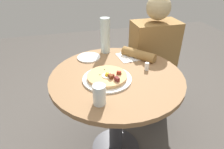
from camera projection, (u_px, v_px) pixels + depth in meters
name	position (u px, v px, depth m)	size (l,w,h in m)	color
ground_plane	(116.00, 148.00, 1.63)	(6.00, 6.00, 0.00)	#4C4742
dining_table	(116.00, 96.00, 1.34)	(0.86, 0.86, 0.72)	olive
person_seated	(151.00, 68.00, 1.76)	(0.51, 0.44, 1.14)	#2D2D33
pizza_plate	(107.00, 79.00, 1.20)	(0.30, 0.30, 0.01)	white
breakfast_pizza	(107.00, 76.00, 1.19)	(0.25, 0.25, 0.05)	tan
bread_plate	(89.00, 57.00, 1.46)	(0.17, 0.17, 0.01)	white
napkin	(128.00, 57.00, 1.47)	(0.17, 0.14, 0.00)	white
fork	(130.00, 56.00, 1.48)	(0.18, 0.01, 0.01)	silver
knife	(126.00, 57.00, 1.47)	(0.18, 0.01, 0.01)	silver
water_glass	(99.00, 95.00, 0.99)	(0.07, 0.07, 0.11)	silver
water_bottle	(105.00, 36.00, 1.48)	(0.07, 0.07, 0.27)	silver
salt_shaker	(147.00, 66.00, 1.30)	(0.03, 0.03, 0.05)	white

